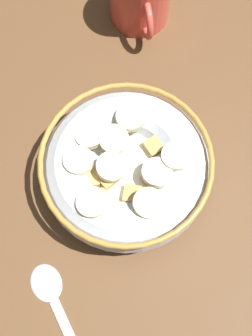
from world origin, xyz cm
name	(u,v)px	position (x,y,z in cm)	size (l,w,h in cm)	color
ground_plane	(126,179)	(0.00, 0.00, -1.00)	(121.66, 121.66, 2.00)	brown
cereal_bowl	(126,168)	(0.02, -0.03, 3.11)	(18.44, 18.44, 6.32)	#B2BCC6
spoon	(54,300)	(12.03, -9.94, 0.34)	(14.97, 6.42, 0.80)	silver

